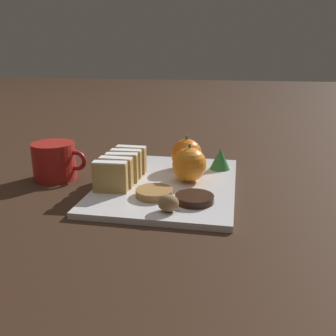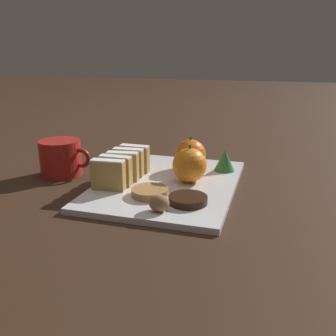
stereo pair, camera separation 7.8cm
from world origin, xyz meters
name	(u,v)px [view 1 (the left image)]	position (x,y,z in m)	size (l,w,h in m)	color
ground_plane	(168,187)	(0.00, 0.00, 0.00)	(6.00, 6.00, 0.00)	#382316
serving_platter	(168,184)	(0.00, 0.00, 0.01)	(0.28, 0.38, 0.01)	white
stollen_slice_front	(110,177)	(-0.10, -0.08, 0.04)	(0.07, 0.03, 0.06)	tan
stollen_slice_second	(116,172)	(-0.10, -0.05, 0.04)	(0.07, 0.02, 0.06)	tan
stollen_slice_third	(122,168)	(-0.10, -0.02, 0.04)	(0.07, 0.03, 0.06)	tan
stollen_slice_fourth	(126,163)	(-0.10, 0.01, 0.04)	(0.07, 0.02, 0.06)	tan
stollen_slice_fifth	(131,160)	(-0.09, 0.04, 0.04)	(0.07, 0.02, 0.06)	tan
orange_near	(189,164)	(0.04, 0.01, 0.05)	(0.07, 0.07, 0.08)	orange
orange_far	(186,154)	(0.03, 0.09, 0.05)	(0.07, 0.07, 0.08)	orange
walnut	(168,203)	(0.03, -0.15, 0.03)	(0.04, 0.03, 0.03)	#8E6B47
chocolate_cookie	(194,199)	(0.07, -0.10, 0.02)	(0.07, 0.07, 0.01)	black
gingerbread_cookie	(154,193)	(-0.01, -0.09, 0.02)	(0.07, 0.07, 0.01)	#B27F47
evergreen_sprig	(220,159)	(0.10, 0.11, 0.04)	(0.05, 0.05, 0.05)	#2D7538
coffee_mug	(55,161)	(-0.26, 0.01, 0.04)	(0.12, 0.09, 0.08)	red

